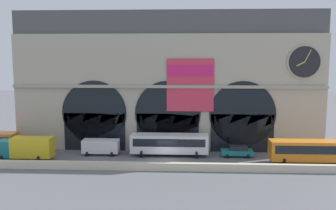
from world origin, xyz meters
name	(u,v)px	position (x,y,z in m)	size (l,w,h in m)	color
ground_plane	(166,160)	(0.00, 0.00, 0.00)	(200.00, 200.00, 0.00)	slate
quay_parapet_wall	(164,167)	(0.00, -4.56, 0.49)	(90.00, 0.70, 0.99)	beige
station_building	(169,83)	(0.04, 7.03, 10.09)	(46.27, 4.49, 20.86)	#B2A891
box_truck_west	(26,147)	(-19.19, -0.63, 1.70)	(7.50, 2.91, 3.12)	#19727A
van_midwest	(101,146)	(-9.54, 2.41, 1.25)	(5.20, 2.48, 2.20)	white
bus_center	(169,144)	(0.36, 2.31, 1.78)	(11.00, 3.25, 3.10)	white
car_mideast	(237,151)	(10.00, 2.32, 0.80)	(4.40, 2.22, 1.55)	#19727A
bus_east	(312,151)	(19.31, -0.72, 1.78)	(11.00, 3.25, 3.10)	orange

